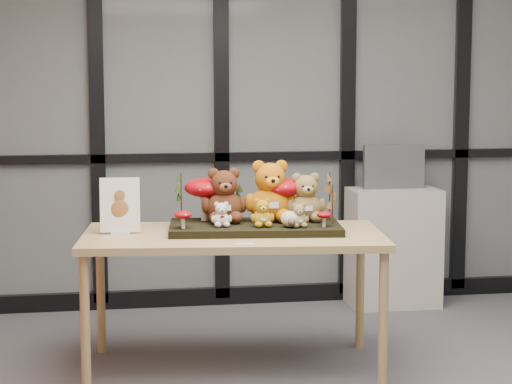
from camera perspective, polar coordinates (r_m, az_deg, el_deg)
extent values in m
plane|color=#AEACA5|center=(6.53, 1.76, 5.32)|extent=(5.00, 0.00, 5.00)
cube|color=#2D383F|center=(6.50, 1.81, 5.31)|extent=(4.90, 0.02, 2.70)
cube|color=black|center=(6.69, 1.76, -6.24)|extent=(4.90, 0.06, 0.12)
cube|color=black|center=(6.53, 1.80, 2.24)|extent=(4.90, 0.06, 0.06)
cube|color=black|center=(6.38, -9.77, 5.16)|extent=(0.10, 0.06, 2.70)
cube|color=black|center=(6.43, -2.14, 5.28)|extent=(0.10, 0.06, 2.70)
cube|color=black|center=(6.61, 5.66, 5.31)|extent=(0.10, 0.06, 2.70)
cube|color=black|center=(6.88, 12.54, 5.25)|extent=(0.10, 0.06, 2.70)
cube|color=tan|center=(5.05, -1.42, -2.78)|extent=(1.71, 0.99, 0.04)
cylinder|color=tan|center=(4.83, -10.47, -8.04)|extent=(0.05, 0.05, 0.72)
cylinder|color=tan|center=(5.51, -9.53, -6.07)|extent=(0.05, 0.05, 0.72)
cylinder|color=tan|center=(4.87, 7.83, -7.83)|extent=(0.05, 0.05, 0.72)
cylinder|color=tan|center=(5.56, 6.43, -5.91)|extent=(0.05, 0.05, 0.72)
cube|color=black|center=(5.11, -0.07, -2.20)|extent=(0.98, 0.57, 0.04)
cube|color=silver|center=(5.09, -8.34, -2.50)|extent=(0.10, 0.06, 0.01)
cube|color=white|center=(5.07, -8.37, -0.79)|extent=(0.22, 0.04, 0.30)
ellipsoid|color=brown|center=(5.06, -8.37, -1.08)|extent=(0.09, 0.01, 0.11)
ellipsoid|color=brown|center=(5.05, -8.38, -0.21)|extent=(0.06, 0.01, 0.06)
cube|color=white|center=(4.73, -0.68, -3.21)|extent=(0.09, 0.03, 0.00)
cube|color=#AFA69C|center=(6.59, 8.43, -3.39)|extent=(0.62, 0.36, 0.83)
cube|color=#4C4F54|center=(6.52, 8.47, 1.55)|extent=(0.43, 0.05, 0.31)
cube|color=black|center=(6.51, 8.53, 1.53)|extent=(0.38, 0.00, 0.25)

